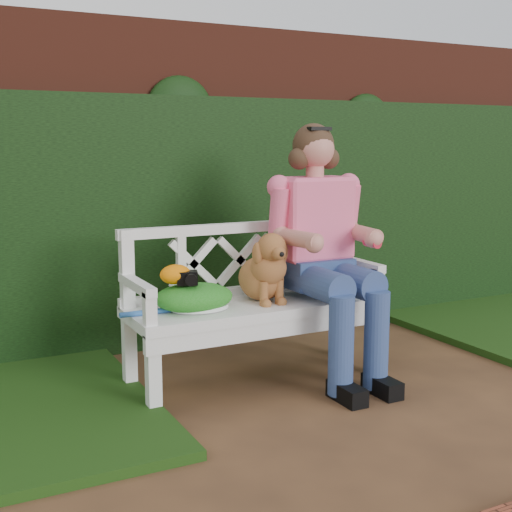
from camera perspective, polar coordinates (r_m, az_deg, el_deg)
name	(u,v)px	position (r m, az deg, el deg)	size (l,w,h in m)	color
ground	(391,410)	(3.77, 11.22, -12.45)	(60.00, 60.00, 0.00)	#40291B
brick_wall	(236,182)	(5.13, -1.66, 6.17)	(10.00, 0.30, 2.20)	#5B2619
ivy_hedge	(249,218)	(4.95, -0.55, 3.15)	(10.00, 0.18, 1.70)	#15390F
garden_bench	(256,342)	(4.04, 0.00, -7.16)	(1.58, 0.60, 0.48)	white
seated_woman	(319,249)	(4.10, 5.23, 0.61)	(0.65, 0.86, 1.53)	#D0344E
dog	(264,266)	(3.95, 0.63, -0.83)	(0.28, 0.38, 0.42)	brown
tennis_racket	(194,307)	(3.81, -5.21, -4.24)	(0.65, 0.27, 0.03)	white
green_bag	(194,296)	(3.79, -5.20, -3.38)	(0.44, 0.34, 0.15)	#268127
camera_item	(187,278)	(3.73, -5.75, -1.81)	(0.11, 0.08, 0.07)	black
baseball_glove	(175,274)	(3.74, -6.73, -1.53)	(0.17, 0.13, 0.11)	orange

